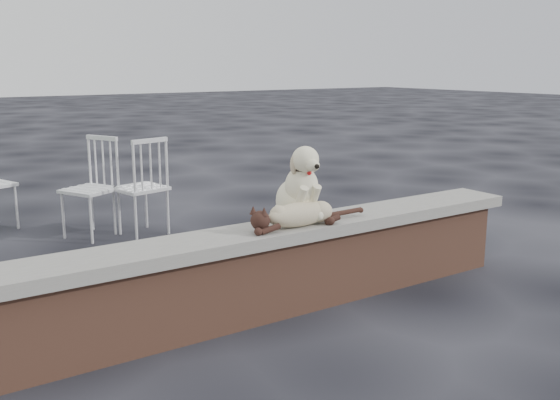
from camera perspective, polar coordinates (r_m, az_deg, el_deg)
ground at (r=3.79m, az=-14.57°, el=-13.23°), size 60.00×60.00×0.00m
brick_wall at (r=3.69m, az=-14.78°, el=-9.72°), size 6.00×0.30×0.50m
capstone at (r=3.59m, az=-15.03°, el=-5.42°), size 6.20×0.40×0.08m
dog at (r=4.15m, az=1.52°, el=1.66°), size 0.37×0.47×0.52m
cat at (r=4.02m, az=1.80°, el=-1.16°), size 1.08×0.33×0.18m
chair_c at (r=6.07m, az=-12.63°, el=1.22°), size 0.67×0.67×0.94m
chair_d at (r=6.12m, az=-16.94°, el=1.06°), size 0.75×0.75×0.94m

